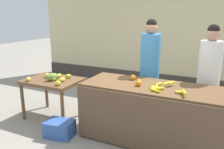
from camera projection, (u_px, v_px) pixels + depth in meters
name	position (u px, v px, depth m)	size (l,w,h in m)	color
ground_plane	(122.00, 133.00, 3.78)	(24.00, 24.00, 0.00)	gray
market_wall_back	(166.00, 32.00, 5.89)	(7.52, 0.23, 3.02)	beige
fruit_stall_counter	(152.00, 114.00, 3.45)	(2.13, 0.83, 0.89)	brown
side_table_wooden	(53.00, 84.00, 4.20)	(1.01, 0.74, 0.75)	brown
banana_bunch_pile	(166.00, 88.00, 3.15)	(0.52, 0.50, 0.07)	yellow
orange_pile	(136.00, 80.00, 3.46)	(0.27, 0.36, 0.09)	orange
mango_papaya_pile	(53.00, 77.00, 4.10)	(0.76, 0.59, 0.14)	yellow
vendor_woman_blue_shirt	(150.00, 72.00, 4.01)	(0.34, 0.34, 1.84)	#33333D
vendor_woman_white_shirt	(208.00, 80.00, 3.60)	(0.34, 0.34, 1.77)	#33333D
produce_crate	(60.00, 129.00, 3.64)	(0.44, 0.32, 0.26)	#3359A5
produce_sack	(104.00, 101.00, 4.53)	(0.36, 0.30, 0.45)	tan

